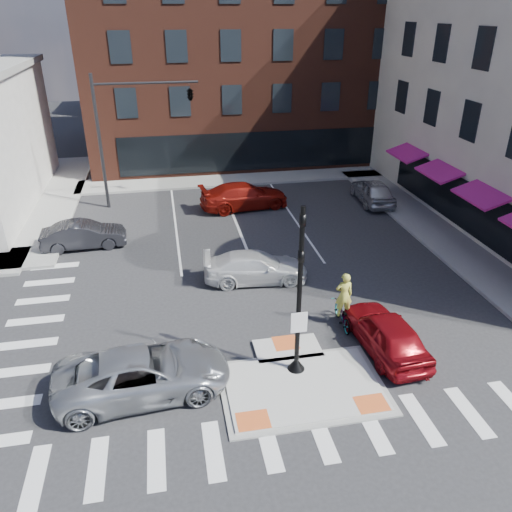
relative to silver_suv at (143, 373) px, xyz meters
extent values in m
plane|color=#28282B|center=(5.12, -0.34, -0.78)|extent=(120.00, 120.00, 0.00)
cube|color=gray|center=(5.12, -0.84, -0.75)|extent=(5.40, 3.60, 0.06)
cube|color=#A8A8A3|center=(5.12, -0.84, -0.72)|extent=(5.00, 3.20, 0.12)
cube|color=#A8A8A3|center=(5.12, 1.26, -0.72)|extent=(2.40, 1.40, 0.12)
cube|color=#DA5A26|center=(3.22, -2.04, -0.65)|extent=(1.00, 0.80, 0.01)
cube|color=#DA5A26|center=(7.02, -2.04, -0.65)|extent=(1.00, 0.80, 0.01)
cube|color=#DA5A26|center=(5.12, 1.56, -0.65)|extent=(0.90, 0.90, 0.01)
cube|color=gray|center=(-5.88, 19.66, -0.70)|extent=(3.00, 20.00, 0.15)
cube|color=gray|center=(15.92, 9.66, -0.70)|extent=(3.00, 24.00, 0.15)
cube|color=gray|center=(8.12, 21.66, -0.70)|extent=(26.00, 3.00, 0.15)
cube|color=#4D2318|center=(8.12, 31.66, 6.72)|extent=(24.00, 18.00, 15.00)
cube|color=black|center=(8.12, 22.66, 1.02)|extent=(20.00, 0.12, 2.80)
cube|color=black|center=(17.12, 9.66, 0.92)|extent=(0.12, 16.00, 2.60)
cube|color=#C91A88|center=(16.42, 9.66, 2.27)|extent=(1.46, 3.00, 0.58)
cube|color=#C91A88|center=(16.42, 15.66, 2.27)|extent=(1.46, 3.00, 0.58)
cube|color=slate|center=(1.12, 51.66, 4.22)|extent=(10.00, 12.00, 10.00)
cube|color=brown|center=(14.12, 53.66, 5.22)|extent=(12.00, 12.00, 12.00)
cone|color=black|center=(5.12, 0.06, -0.43)|extent=(0.60, 0.60, 0.45)
cylinder|color=black|center=(5.12, 0.06, 2.42)|extent=(0.16, 0.16, 5.80)
cube|color=white|center=(5.12, -0.06, 1.32)|extent=(0.55, 0.04, 0.75)
imported|color=black|center=(5.12, 0.06, 4.52)|extent=(0.18, 0.22, 1.10)
imported|color=black|center=(5.12, 0.06, 3.32)|extent=(0.18, 0.22, 1.10)
cylinder|color=black|center=(-2.38, 17.66, 3.22)|extent=(0.20, 0.20, 8.00)
cylinder|color=black|center=(0.62, 17.66, 6.62)|extent=(6.00, 0.14, 0.14)
imported|color=black|center=(3.12, 17.66, 6.02)|extent=(0.48, 2.24, 0.90)
imported|color=#ACAFB3|center=(0.00, 0.00, 0.00)|extent=(5.79, 3.05, 1.55)
imported|color=maroon|center=(8.62, 0.66, -0.03)|extent=(2.10, 4.52, 1.50)
imported|color=silver|center=(4.96, 6.66, -0.09)|extent=(4.86, 2.33, 1.37)
imported|color=#25252A|center=(-3.17, 11.83, -0.08)|extent=(4.33, 1.72, 1.40)
imported|color=silver|center=(14.25, 15.32, -0.01)|extent=(2.10, 4.62, 1.54)
imported|color=maroon|center=(6.00, 15.92, 0.02)|extent=(5.74, 2.95, 1.59)
imported|color=#3F3F44|center=(7.62, 2.46, -0.29)|extent=(0.73, 1.87, 0.97)
imported|color=gold|center=(7.62, 2.46, 0.60)|extent=(0.70, 0.47, 1.86)
camera|label=1|loc=(1.19, -13.10, 10.51)|focal=35.00mm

